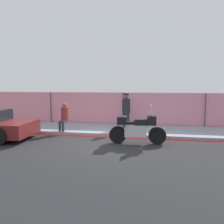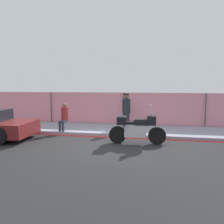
{
  "view_description": "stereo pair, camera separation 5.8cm",
  "coord_description": "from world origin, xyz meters",
  "views": [
    {
      "loc": [
        1.5,
        -7.99,
        2.24
      ],
      "look_at": [
        -0.25,
        1.69,
        1.04
      ],
      "focal_mm": 35.0,
      "sensor_mm": 36.0,
      "label": 1
    },
    {
      "loc": [
        1.55,
        -7.98,
        2.24
      ],
      "look_at": [
        -0.25,
        1.69,
        1.04
      ],
      "focal_mm": 35.0,
      "sensor_mm": 36.0,
      "label": 2
    }
  ],
  "objects": [
    {
      "name": "motorcycle",
      "position": [
        0.98,
        0.28,
        0.62
      ],
      "size": [
        2.18,
        0.59,
        1.52
      ],
      "rotation": [
        0.0,
        0.0,
        0.07
      ],
      "color": "black",
      "rests_on": "ground_plane"
    },
    {
      "name": "officer_standing",
      "position": [
        0.27,
        2.81,
        1.01
      ],
      "size": [
        0.4,
        0.4,
        1.71
      ],
      "color": "#1E2328",
      "rests_on": "sidewalk"
    },
    {
      "name": "ground_plane",
      "position": [
        0.0,
        0.0,
        0.0
      ],
      "size": [
        120.0,
        120.0,
        0.0
      ],
      "primitive_type": "plane",
      "color": "#262628"
    },
    {
      "name": "storefront_fence",
      "position": [
        -0.0,
        3.85,
        0.93
      ],
      "size": [
        29.82,
        0.17,
        1.85
      ],
      "color": "pink",
      "rests_on": "ground_plane"
    },
    {
      "name": "sidewalk",
      "position": [
        0.0,
        2.46,
        0.07
      ],
      "size": [
        31.39,
        2.59,
        0.13
      ],
      "color": "#8E93A3",
      "rests_on": "ground_plane"
    },
    {
      "name": "person_seated_on_curb",
      "position": [
        -2.53,
        1.63,
        0.85
      ],
      "size": [
        0.35,
        0.65,
        1.29
      ],
      "color": "#2D3342",
      "rests_on": "sidewalk"
    },
    {
      "name": "curb_paint_stripe",
      "position": [
        0.0,
        1.08,
        0.0
      ],
      "size": [
        31.39,
        0.18,
        0.01
      ],
      "color": "red",
      "rests_on": "ground_plane"
    }
  ]
}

